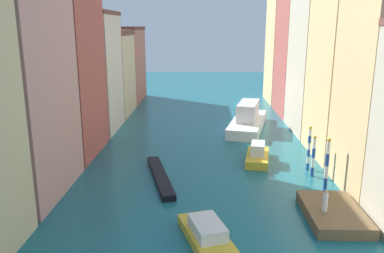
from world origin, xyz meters
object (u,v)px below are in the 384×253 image
at_px(person_on_dock, 325,201).
at_px(motorboat_0, 207,235).
at_px(gondola_black, 160,176).
at_px(waterfront_dock, 333,213).
at_px(vaporetto_white, 248,120).
at_px(motorboat_1, 258,155).
at_px(mooring_pole_1, 313,156).
at_px(mooring_pole_2, 309,148).
at_px(mooring_pole_0, 327,164).

height_order(person_on_dock, motorboat_0, person_on_dock).
bearing_deg(gondola_black, waterfront_dock, -28.04).
xyz_separation_m(vaporetto_white, motorboat_1, (-0.42, -13.16, -0.59)).
relative_size(mooring_pole_1, vaporetto_white, 0.29).
height_order(mooring_pole_2, gondola_black, mooring_pole_2).
relative_size(person_on_dock, mooring_pole_0, 0.35).
bearing_deg(motorboat_0, gondola_black, 111.43).
distance_m(person_on_dock, mooring_pole_1, 8.72).
bearing_deg(person_on_dock, mooring_pole_1, 80.39).
xyz_separation_m(mooring_pole_0, vaporetto_white, (-4.32, 20.11, -1.06)).
height_order(mooring_pole_0, vaporetto_white, mooring_pole_0).
xyz_separation_m(mooring_pole_2, motorboat_0, (-9.71, -13.38, -1.65)).
bearing_deg(vaporetto_white, waterfront_dock, -82.31).
xyz_separation_m(mooring_pole_0, mooring_pole_1, (-0.27, 3.03, -0.33)).
distance_m(person_on_dock, mooring_pole_2, 10.42).
xyz_separation_m(vaporetto_white, gondola_black, (-9.77, -18.18, -1.01)).
distance_m(person_on_dock, vaporetto_white, 25.79).
bearing_deg(waterfront_dock, motorboat_1, 107.60).
height_order(mooring_pole_1, motorboat_1, mooring_pole_1).
xyz_separation_m(person_on_dock, gondola_black, (-12.37, 7.47, -1.27)).
height_order(waterfront_dock, mooring_pole_2, mooring_pole_2).
bearing_deg(gondola_black, motorboat_1, 28.20).
height_order(vaporetto_white, gondola_black, vaporetto_white).
xyz_separation_m(waterfront_dock, vaporetto_white, (-3.40, 25.20, 0.88)).
relative_size(mooring_pole_0, mooring_pole_2, 1.05).
bearing_deg(person_on_dock, waterfront_dock, 29.36).
xyz_separation_m(mooring_pole_2, gondola_black, (-13.85, -2.82, -1.95)).
bearing_deg(vaporetto_white, motorboat_0, -101.09).
bearing_deg(mooring_pole_0, mooring_pole_1, 95.13).
height_order(mooring_pole_0, motorboat_1, mooring_pole_0).
height_order(gondola_black, motorboat_1, motorboat_1).
bearing_deg(person_on_dock, mooring_pole_0, 72.71).
relative_size(mooring_pole_1, motorboat_1, 0.70).
distance_m(waterfront_dock, vaporetto_white, 25.45).
relative_size(person_on_dock, gondola_black, 0.16).
relative_size(mooring_pole_2, gondola_black, 0.45).
xyz_separation_m(person_on_dock, mooring_pole_1, (1.45, 8.58, 0.46)).
xyz_separation_m(mooring_pole_1, motorboat_0, (-9.69, -11.66, -1.44)).
distance_m(mooring_pole_1, motorboat_1, 6.08).
bearing_deg(mooring_pole_1, motorboat_1, 138.83).
distance_m(mooring_pole_1, motorboat_0, 15.23).
bearing_deg(gondola_black, mooring_pole_0, -7.77).
bearing_deg(vaporetto_white, mooring_pole_0, -77.86).
bearing_deg(waterfront_dock, mooring_pole_1, 85.43).
height_order(vaporetto_white, motorboat_0, vaporetto_white).
distance_m(mooring_pole_2, motorboat_1, 5.23).
relative_size(mooring_pole_0, mooring_pole_1, 1.17).
distance_m(gondola_black, motorboat_0, 11.34).
xyz_separation_m(waterfront_dock, mooring_pole_1, (0.65, 8.13, 1.60)).
height_order(person_on_dock, motorboat_1, person_on_dock).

